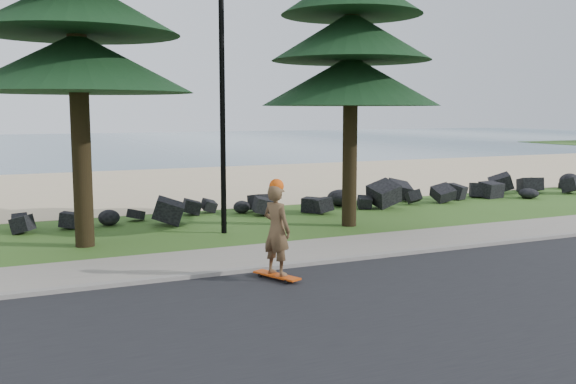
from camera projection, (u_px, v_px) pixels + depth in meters
name	position (u px, v px, depth m)	size (l,w,h in m)	color
ground	(272.00, 259.00, 13.79)	(160.00, 160.00, 0.00)	#355C1C
road	(387.00, 320.00, 9.72)	(160.00, 7.00, 0.02)	black
kerb	(289.00, 266.00, 12.97)	(160.00, 0.20, 0.10)	gray
sidewalk	(268.00, 255.00, 13.96)	(160.00, 2.00, 0.08)	gray
beach_sand	(138.00, 186.00, 26.90)	(160.00, 15.00, 0.01)	beige
ocean	(60.00, 144.00, 59.90)	(160.00, 58.00, 0.01)	#3D6175
seawall_boulders	(198.00, 219.00, 18.85)	(60.00, 2.40, 1.10)	black
lamp_post	(222.00, 72.00, 16.16)	(0.25, 0.14, 8.14)	black
skateboarder	(277.00, 230.00, 11.90)	(0.63, 1.04, 1.90)	#BF3F0B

